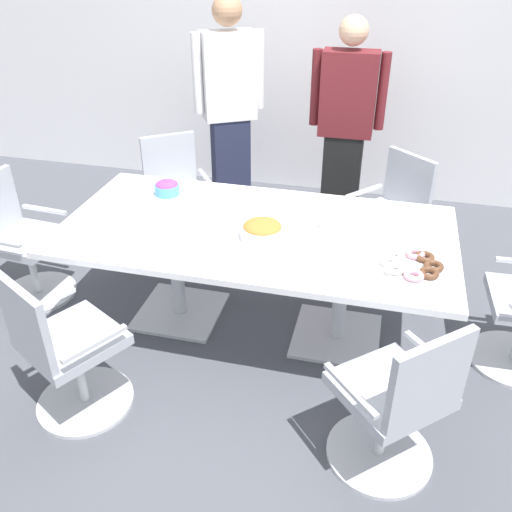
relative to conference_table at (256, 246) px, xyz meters
name	(u,v)px	position (x,y,z in m)	size (l,w,h in m)	color
ground_plane	(256,325)	(0.00, 0.00, -0.63)	(10.00, 10.00, 0.01)	#4C4F56
back_wall	(320,45)	(0.00, 2.40, 0.77)	(8.00, 0.10, 2.80)	white
conference_table	(256,246)	(0.00, 0.00, 0.00)	(2.40, 1.20, 0.75)	white
office_chair_0	(390,222)	(0.81, 0.97, -0.22)	(0.76, 0.76, 0.91)	silver
office_chair_1	(177,200)	(-0.91, 0.93, -0.22)	(0.75, 0.75, 0.91)	silver
office_chair_2	(21,245)	(-1.70, -0.03, -0.22)	(0.58, 0.58, 0.91)	silver
office_chair_3	(65,353)	(-0.80, -0.97, -0.22)	(0.73, 0.73, 0.91)	silver
office_chair_4	(396,406)	(0.91, -0.93, -0.22)	(0.76, 0.76, 0.91)	silver
person_standing_0	(230,107)	(-0.64, 1.63, 0.37)	(0.57, 0.41, 1.89)	#232842
person_standing_1	(346,125)	(0.36, 1.61, 0.30)	(0.61, 0.23, 1.77)	black
snack_bowl_pretzels	(262,230)	(0.07, -0.11, 0.18)	(0.26, 0.26, 0.11)	white
snack_bowl_candy_mix	(167,187)	(-0.71, 0.33, 0.17)	(0.17, 0.17, 0.10)	#4C9EC6
donut_platter	(412,265)	(0.93, -0.24, 0.15)	(0.34, 0.34, 0.04)	white
plate_stack	(335,225)	(0.47, 0.13, 0.14)	(0.19, 0.19, 0.04)	white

